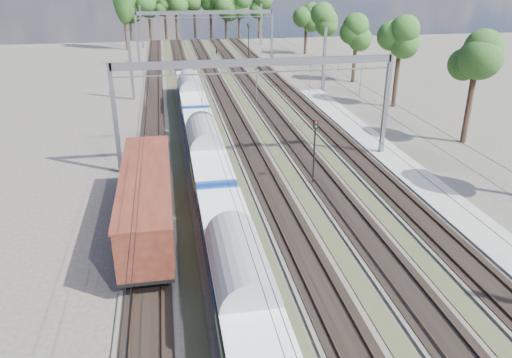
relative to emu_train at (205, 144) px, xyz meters
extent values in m
cube|color=#47423A|center=(-4.50, 16.15, -2.31)|extent=(3.00, 130.00, 0.15)
cube|color=black|center=(-4.50, 16.15, -2.22)|extent=(2.50, 130.00, 0.06)
cube|color=#473326|center=(-5.22, 16.15, -2.12)|extent=(0.08, 130.00, 0.14)
cube|color=#473326|center=(-3.78, 16.15, -2.12)|extent=(0.08, 130.00, 0.14)
cube|color=#47423A|center=(0.00, 16.15, -2.31)|extent=(3.00, 130.00, 0.15)
cube|color=black|center=(0.00, 16.15, -2.22)|extent=(2.50, 130.00, 0.06)
cube|color=#473326|center=(-0.72, 16.15, -2.12)|extent=(0.08, 130.00, 0.14)
cube|color=#473326|center=(0.72, 16.15, -2.12)|extent=(0.08, 130.00, 0.14)
cube|color=#47423A|center=(4.50, 16.15, -2.31)|extent=(3.00, 130.00, 0.15)
cube|color=black|center=(4.50, 16.15, -2.22)|extent=(2.50, 130.00, 0.06)
cube|color=#473326|center=(3.78, 16.15, -2.12)|extent=(0.08, 130.00, 0.14)
cube|color=#473326|center=(5.22, 16.15, -2.12)|extent=(0.08, 130.00, 0.14)
cube|color=#47423A|center=(9.00, 16.15, -2.31)|extent=(3.00, 130.00, 0.15)
cube|color=black|center=(9.00, 16.15, -2.22)|extent=(2.50, 130.00, 0.06)
cube|color=#473326|center=(8.28, 16.15, -2.12)|extent=(0.08, 130.00, 0.14)
cube|color=#473326|center=(9.72, 16.15, -2.12)|extent=(0.08, 130.00, 0.14)
cube|color=#47423A|center=(13.50, 16.15, -2.31)|extent=(3.00, 130.00, 0.15)
cube|color=black|center=(13.50, 16.15, -2.22)|extent=(2.50, 130.00, 0.06)
cube|color=#473326|center=(12.78, 16.15, -2.12)|extent=(0.08, 130.00, 0.14)
cube|color=#473326|center=(14.22, 16.15, -2.12)|extent=(0.08, 130.00, 0.14)
cube|color=#393625|center=(-2.25, 16.15, -2.36)|extent=(1.10, 130.00, 0.05)
cube|color=#393625|center=(2.25, 16.15, -2.36)|extent=(1.10, 130.00, 0.05)
cube|color=#393625|center=(6.75, 16.15, -2.36)|extent=(1.10, 130.00, 0.05)
cube|color=#393625|center=(11.25, 16.15, -2.36)|extent=(1.10, 130.00, 0.05)
cube|color=gray|center=(16.50, -8.85, -2.24)|extent=(3.00, 70.00, 0.30)
cube|color=slate|center=(-7.00, 1.15, 2.11)|extent=(0.35, 0.35, 9.00)
cube|color=slate|center=(16.00, 1.15, 2.11)|extent=(0.35, 0.35, 9.00)
cube|color=slate|center=(4.50, 1.15, 6.31)|extent=(23.00, 0.35, 0.60)
cube|color=slate|center=(-7.00, 49.15, 2.11)|extent=(0.35, 0.35, 9.00)
cube|color=slate|center=(16.00, 49.15, 2.11)|extent=(0.35, 0.35, 9.00)
cube|color=slate|center=(4.50, 49.15, 6.31)|extent=(23.00, 0.35, 0.60)
cube|color=slate|center=(-7.00, 26.15, 1.86)|extent=(0.35, 0.35, 8.50)
cube|color=slate|center=(-7.00, 71.15, 1.86)|extent=(0.35, 0.35, 8.50)
cube|color=slate|center=(18.30, 26.15, 1.86)|extent=(0.35, 0.35, 8.50)
cube|color=slate|center=(18.30, 71.15, 1.86)|extent=(0.35, 0.35, 8.50)
cylinder|color=black|center=(-4.50, 16.15, 3.11)|extent=(0.03, 130.00, 0.03)
cylinder|color=black|center=(-4.50, 16.15, 4.21)|extent=(0.03, 130.00, 0.03)
cylinder|color=black|center=(0.00, 16.15, 3.11)|extent=(0.03, 130.00, 0.03)
cylinder|color=black|center=(0.00, 16.15, 4.21)|extent=(0.03, 130.00, 0.03)
cylinder|color=black|center=(4.50, 16.15, 3.11)|extent=(0.03, 130.00, 0.03)
cylinder|color=black|center=(4.50, 16.15, 4.21)|extent=(0.03, 130.00, 0.03)
cylinder|color=black|center=(9.00, 16.15, 3.11)|extent=(0.03, 130.00, 0.03)
cylinder|color=black|center=(9.00, 16.15, 4.21)|extent=(0.03, 130.00, 0.03)
cylinder|color=black|center=(13.50, 16.15, 3.11)|extent=(0.03, 130.00, 0.03)
cylinder|color=black|center=(13.50, 16.15, 4.21)|extent=(0.03, 130.00, 0.03)
cylinder|color=black|center=(-9.89, 83.71, 0.51)|extent=(0.56, 0.56, 5.79)
sphere|color=#153A15|center=(-9.89, 83.71, 5.14)|extent=(5.19, 5.19, 5.19)
cylinder|color=black|center=(-6.63, 83.75, 1.23)|extent=(0.56, 0.56, 7.23)
cylinder|color=black|center=(-2.60, 84.92, 1.30)|extent=(0.56, 0.56, 7.38)
cylinder|color=black|center=(1.44, 84.32, 1.09)|extent=(0.56, 0.56, 6.95)
cylinder|color=black|center=(4.74, 83.12, 0.88)|extent=(0.56, 0.56, 6.54)
sphere|color=#153A15|center=(4.74, 83.12, 6.12)|extent=(4.74, 4.74, 4.74)
cylinder|color=black|center=(9.06, 83.47, 0.61)|extent=(0.56, 0.56, 5.98)
sphere|color=#153A15|center=(9.06, 83.47, 5.39)|extent=(3.89, 3.89, 3.89)
cylinder|color=black|center=(12.41, 83.90, 0.82)|extent=(0.56, 0.56, 6.41)
sphere|color=#153A15|center=(12.41, 83.90, 5.95)|extent=(4.27, 4.27, 4.27)
cylinder|color=black|center=(16.06, 83.43, 0.71)|extent=(0.56, 0.56, 6.20)
sphere|color=#153A15|center=(16.06, 83.43, 5.67)|extent=(3.85, 3.85, 3.85)
cylinder|color=black|center=(19.06, 81.59, 0.97)|extent=(0.56, 0.56, 6.70)
sphere|color=#153A15|center=(19.06, 81.59, 6.33)|extent=(3.98, 3.98, 3.98)
cylinder|color=black|center=(24.85, 4.71, 0.16)|extent=(0.56, 0.56, 5.08)
sphere|color=#153A15|center=(24.85, 4.71, 4.22)|extent=(3.92, 3.92, 3.92)
cylinder|color=black|center=(24.23, 18.01, 0.30)|extent=(0.56, 0.56, 5.37)
sphere|color=#153A15|center=(24.23, 18.01, 4.60)|extent=(4.80, 4.80, 4.80)
cylinder|color=black|center=(25.83, 30.64, 1.04)|extent=(0.56, 0.56, 6.86)
sphere|color=#153A15|center=(25.83, 30.64, 6.53)|extent=(4.57, 4.57, 4.57)
cylinder|color=black|center=(24.36, 43.76, 1.09)|extent=(0.56, 0.56, 6.96)
sphere|color=#153A15|center=(24.36, 43.76, 6.66)|extent=(4.34, 4.34, 4.34)
cylinder|color=black|center=(25.60, 59.14, 1.03)|extent=(0.56, 0.56, 6.83)
sphere|color=#153A15|center=(25.60, 59.14, 6.49)|extent=(3.45, 3.45, 3.45)
cylinder|color=black|center=(-10.00, 69.15, 5.61)|extent=(0.70, 0.70, 16.00)
cube|color=black|center=(0.00, -12.51, -1.86)|extent=(1.90, 2.85, 0.76)
cube|color=#0F418F|center=(0.00, -19.15, -0.44)|extent=(2.66, 18.99, 1.80)
cube|color=silver|center=(0.00, -19.15, 0.04)|extent=(2.73, 18.23, 0.90)
cube|color=black|center=(1.37, -19.15, 0.04)|extent=(0.04, 16.14, 0.66)
cube|color=#DEAD0B|center=(0.00, -23.33, -0.91)|extent=(2.75, 5.32, 0.66)
cylinder|color=gray|center=(0.00, -19.15, 0.46)|extent=(2.70, 18.99, 2.70)
cube|color=black|center=(0.00, -6.21, -1.86)|extent=(1.90, 2.85, 0.76)
cube|color=black|center=(0.00, 7.08, -1.86)|extent=(1.90, 2.85, 0.76)
cube|color=#0F418F|center=(0.00, 0.44, -0.44)|extent=(2.66, 18.99, 1.80)
cube|color=silver|center=(0.00, 0.44, 0.04)|extent=(2.73, 18.23, 0.90)
cube|color=black|center=(1.37, 0.44, 0.04)|extent=(0.04, 16.14, 0.66)
cube|color=#DEAD0B|center=(0.00, -3.74, -0.91)|extent=(2.75, 5.32, 0.66)
cylinder|color=gray|center=(0.00, 0.44, 0.46)|extent=(2.70, 18.99, 2.70)
cube|color=black|center=(0.00, 13.38, -1.86)|extent=(1.90, 2.85, 0.76)
cube|color=black|center=(0.00, 26.67, -1.86)|extent=(1.90, 2.85, 0.76)
cube|color=#0F418F|center=(0.00, 20.02, -0.44)|extent=(2.66, 18.99, 1.80)
cube|color=silver|center=(0.00, 20.02, 0.04)|extent=(2.73, 18.23, 0.90)
cube|color=black|center=(1.37, 20.02, 0.04)|extent=(0.04, 16.14, 0.66)
cube|color=#DEAD0B|center=(0.00, 15.85, -0.91)|extent=(2.75, 5.32, 0.66)
cylinder|color=gray|center=(0.00, 20.02, 0.46)|extent=(2.70, 18.99, 2.70)
cube|color=black|center=(-4.50, -14.76, -1.85)|extent=(2.13, 2.77, 0.75)
cube|color=black|center=(-4.50, -4.31, -1.85)|extent=(2.13, 2.77, 0.75)
cube|color=black|center=(-4.50, -9.53, -1.37)|extent=(2.88, 14.92, 0.21)
cube|color=#471413|center=(-4.50, -9.53, 0.12)|extent=(2.88, 14.92, 2.77)
cube|color=#471413|center=(-4.50, -9.53, 1.56)|extent=(3.09, 14.92, 0.13)
imported|color=black|center=(7.30, 59.39, -1.55)|extent=(0.42, 0.62, 1.67)
cylinder|color=black|center=(8.03, -4.20, -0.09)|extent=(0.13, 0.13, 4.59)
cube|color=black|center=(8.03, -4.20, 2.53)|extent=(0.35, 0.26, 0.64)
sphere|color=red|center=(8.03, -4.32, 2.71)|extent=(0.15, 0.15, 0.15)
sphere|color=#0C9919|center=(8.03, -4.32, 2.39)|extent=(0.15, 0.15, 0.15)
cylinder|color=black|center=(12.97, 55.85, 0.30)|extent=(0.15, 0.15, 5.38)
cube|color=black|center=(12.97, 55.85, 3.37)|extent=(0.44, 0.37, 0.75)
sphere|color=red|center=(12.97, 55.71, 3.59)|extent=(0.17, 0.17, 0.17)
sphere|color=#0C9919|center=(12.97, 55.71, 3.21)|extent=(0.17, 0.17, 0.17)
camera|label=1|loc=(-2.80, -38.78, 13.44)|focal=35.00mm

